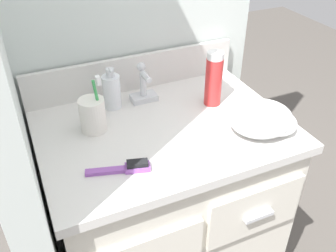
{
  "coord_description": "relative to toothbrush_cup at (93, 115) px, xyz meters",
  "views": [
    {
      "loc": [
        -0.38,
        -0.89,
        1.49
      ],
      "look_at": [
        0.0,
        -0.03,
        0.84
      ],
      "focal_mm": 40.0,
      "sensor_mm": 36.0,
      "label": 1
    }
  ],
  "objects": [
    {
      "name": "backsplash",
      "position": [
        0.2,
        0.2,
        0.01
      ],
      "size": [
        0.78,
        0.02,
        0.13
      ],
      "color": "silver",
      "rests_on": "vanity"
    },
    {
      "name": "hand_towel",
      "position": [
        0.48,
        -0.22,
        -0.01
      ],
      "size": [
        0.21,
        0.18,
        0.09
      ],
      "color": "white",
      "rests_on": "vanity"
    },
    {
      "name": "soap_dispenser",
      "position": [
        0.09,
        0.11,
        0.01
      ],
      "size": [
        0.06,
        0.06,
        0.15
      ],
      "color": "white",
      "rests_on": "vanity"
    },
    {
      "name": "toothbrush_cup",
      "position": [
        0.0,
        0.0,
        0.0
      ],
      "size": [
        0.08,
        0.08,
        0.18
      ],
      "color": "white",
      "rests_on": "vanity"
    },
    {
      "name": "hairbrush",
      "position": [
        0.03,
        -0.22,
        -0.04
      ],
      "size": [
        0.17,
        0.07,
        0.03
      ],
      "rotation": [
        0.0,
        0.0,
        -0.27
      ],
      "color": "purple",
      "rests_on": "vanity"
    },
    {
      "name": "wall_back",
      "position": [
        0.2,
        0.26,
        0.22
      ],
      "size": [
        0.96,
        0.08,
        2.2
      ],
      "primitive_type": "cube",
      "color": "silver",
      "rests_on": "ground_plane"
    },
    {
      "name": "sink_faucet",
      "position": [
        0.2,
        0.11,
        -0.01
      ],
      "size": [
        0.09,
        0.09,
        0.14
      ],
      "color": "silver",
      "rests_on": "vanity"
    },
    {
      "name": "vanity",
      "position": [
        0.2,
        -0.08,
        -0.45
      ],
      "size": [
        0.78,
        0.58,
        0.82
      ],
      "color": "silver",
      "rests_on": "ground_plane"
    },
    {
      "name": "shaving_cream_can",
      "position": [
        0.41,
        -0.01,
        0.04
      ],
      "size": [
        0.06,
        0.06,
        0.19
      ],
      "color": "red",
      "rests_on": "vanity"
    }
  ]
}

